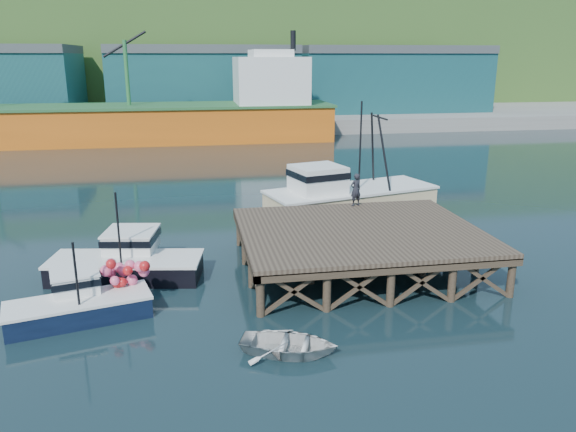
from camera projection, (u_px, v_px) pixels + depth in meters
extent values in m
plane|color=black|center=(253.00, 275.00, 28.09)|extent=(300.00, 300.00, 0.00)
cube|color=brown|center=(360.00, 231.00, 28.46)|extent=(12.00, 10.00, 0.25)
cube|color=#473828|center=(393.00, 270.00, 23.94)|extent=(12.00, 0.30, 0.35)
cylinder|color=#473828|center=(260.00, 298.00, 23.38)|extent=(0.36, 0.36, 2.60)
cylinder|color=#473828|center=(511.00, 280.00, 25.30)|extent=(0.36, 0.36, 2.60)
cylinder|color=#473828|center=(240.00, 232.00, 32.28)|extent=(0.36, 0.36, 2.60)
cylinder|color=#473828|center=(426.00, 222.00, 34.20)|extent=(0.36, 0.36, 2.60)
cube|color=gray|center=(205.00, 116.00, 94.11)|extent=(160.00, 40.00, 2.00)
cube|color=#1B5659|center=(204.00, 83.00, 87.87)|extent=(28.00, 16.00, 9.00)
cube|color=#1B5659|center=(387.00, 82.00, 92.92)|extent=(30.00, 16.00, 9.00)
cube|color=orange|center=(114.00, 125.00, 70.92)|extent=(55.00, 9.50, 4.40)
cube|color=#26592D|center=(113.00, 107.00, 70.29)|extent=(55.50, 10.00, 0.30)
cube|color=silver|center=(270.00, 81.00, 72.84)|extent=(9.00, 9.00, 6.00)
cube|color=silver|center=(270.00, 54.00, 71.94)|extent=(5.00, 7.00, 1.20)
cylinder|color=black|center=(293.00, 41.00, 71.98)|extent=(0.70, 0.70, 2.50)
cube|color=#2D511E|center=(198.00, 54.00, 119.78)|extent=(220.00, 50.00, 22.00)
cube|color=#0E1932|center=(79.00, 311.00, 23.11)|extent=(5.94, 3.36, 0.87)
cube|color=silver|center=(78.00, 300.00, 22.98)|extent=(6.06, 3.43, 0.12)
cube|color=silver|center=(75.00, 282.00, 23.75)|extent=(2.22, 2.22, 0.87)
cube|color=black|center=(75.00, 278.00, 23.70)|extent=(2.35, 2.35, 0.29)
cylinder|color=black|center=(76.00, 275.00, 22.12)|extent=(0.10, 0.10, 2.71)
cube|color=black|center=(126.00, 269.00, 27.48)|extent=(7.52, 3.80, 0.99)
cube|color=silver|center=(125.00, 259.00, 27.34)|extent=(7.67, 3.88, 0.13)
cube|color=silver|center=(132.00, 241.00, 28.45)|extent=(2.75, 2.75, 0.99)
cube|color=black|center=(131.00, 237.00, 28.39)|extent=(2.90, 2.90, 0.33)
cylinder|color=black|center=(118.00, 229.00, 26.17)|extent=(0.10, 0.10, 3.54)
sphere|color=#E85582|center=(112.00, 279.00, 24.32)|extent=(0.46, 0.46, 0.46)
sphere|color=#E85582|center=(136.00, 271.00, 24.63)|extent=(0.46, 0.46, 0.46)
sphere|color=#B51619|center=(124.00, 272.00, 23.97)|extent=(0.46, 0.46, 0.46)
cube|color=beige|center=(351.00, 203.00, 38.04)|extent=(12.00, 6.75, 1.86)
cube|color=silver|center=(351.00, 189.00, 37.78)|extent=(12.25, 7.00, 0.15)
cube|color=silver|center=(314.00, 178.00, 37.10)|extent=(3.75, 3.60, 1.86)
cube|color=black|center=(314.00, 172.00, 36.99)|extent=(3.87, 3.73, 0.41)
cylinder|color=black|center=(360.00, 149.00, 37.11)|extent=(0.12, 0.12, 6.20)
imported|color=silver|center=(289.00, 344.00, 20.53)|extent=(4.26, 3.66, 0.74)
imported|color=black|center=(356.00, 190.00, 32.52)|extent=(0.81, 0.65, 1.92)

